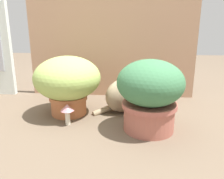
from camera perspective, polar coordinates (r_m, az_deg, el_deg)
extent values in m
plane|color=brown|center=(1.41, -2.19, -7.43)|extent=(6.00, 6.00, 0.00)
cube|color=tan|center=(1.79, -0.24, 11.03)|extent=(1.28, 0.03, 0.81)
cylinder|color=#BF6C41|center=(1.51, -10.67, -3.65)|extent=(0.22, 0.22, 0.12)
cylinder|color=#BB6C43|center=(1.49, -10.76, -1.86)|extent=(0.24, 0.24, 0.02)
ellipsoid|color=#A7C461|center=(1.46, -11.03, 2.85)|extent=(0.41, 0.41, 0.27)
cylinder|color=#AF6251|center=(1.27, 9.11, -6.53)|extent=(0.27, 0.27, 0.16)
cylinder|color=#B36153|center=(1.25, 9.24, -3.75)|extent=(0.29, 0.29, 0.02)
ellipsoid|color=#3F794C|center=(1.22, 9.50, 1.66)|extent=(0.35, 0.35, 0.24)
ellipsoid|color=tan|center=(1.50, 2.96, -1.46)|extent=(0.31, 0.29, 0.22)
ellipsoid|color=beige|center=(1.56, 5.91, -1.27)|extent=(0.12, 0.12, 0.11)
sphere|color=tan|center=(1.54, 6.43, 3.32)|extent=(0.15, 0.15, 0.11)
cone|color=tan|center=(1.55, 5.82, 5.75)|extent=(0.05, 0.05, 0.04)
cone|color=tan|center=(1.50, 7.22, 5.37)|extent=(0.05, 0.05, 0.04)
cylinder|color=tan|center=(1.51, -1.69, -4.94)|extent=(0.17, 0.14, 0.07)
cylinder|color=silver|center=(1.35, -10.93, -6.83)|extent=(0.03, 0.03, 0.09)
cone|color=pink|center=(1.33, -11.07, -4.39)|extent=(0.08, 0.08, 0.04)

